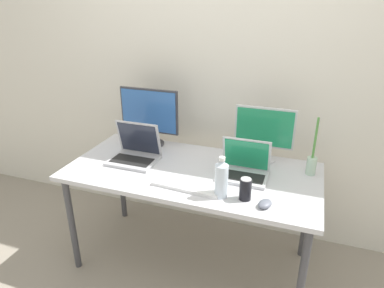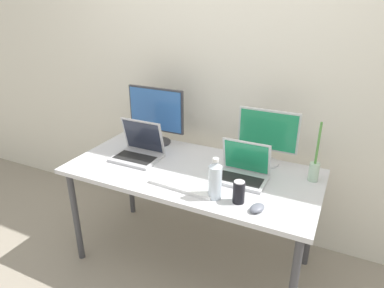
% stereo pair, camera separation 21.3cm
% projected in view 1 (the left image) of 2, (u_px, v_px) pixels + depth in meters
% --- Properties ---
extents(ground_plane, '(16.00, 16.00, 0.00)m').
position_uv_depth(ground_plane, '(192.00, 260.00, 2.49)').
color(ground_plane, gray).
extents(wall_back, '(7.00, 0.08, 2.60)m').
position_uv_depth(wall_back, '(219.00, 66.00, 2.49)').
color(wall_back, silver).
rests_on(wall_back, ground).
extents(work_desk, '(1.61, 0.77, 0.74)m').
position_uv_depth(work_desk, '(192.00, 178.00, 2.23)').
color(work_desk, '#424247').
rests_on(work_desk, ground).
extents(monitor_left, '(0.45, 0.20, 0.43)m').
position_uv_depth(monitor_left, '(149.00, 115.00, 2.49)').
color(monitor_left, '#38383D').
rests_on(monitor_left, work_desk).
extents(monitor_center, '(0.39, 0.18, 0.37)m').
position_uv_depth(monitor_center, '(264.00, 132.00, 2.26)').
color(monitor_center, silver).
rests_on(monitor_center, work_desk).
extents(laptop_silver, '(0.31, 0.25, 0.26)m').
position_uv_depth(laptop_silver, '(135.00, 152.00, 2.31)').
color(laptop_silver, '#B7B7BC').
rests_on(laptop_silver, work_desk).
extents(laptop_secondary, '(0.30, 0.22, 0.23)m').
position_uv_depth(laptop_secondary, '(244.00, 168.00, 2.10)').
color(laptop_secondary, silver).
rests_on(laptop_secondary, work_desk).
extents(keyboard_main, '(0.42, 0.17, 0.02)m').
position_uv_depth(keyboard_main, '(188.00, 185.00, 2.00)').
color(keyboard_main, white).
rests_on(keyboard_main, work_desk).
extents(mouse_by_keyboard, '(0.09, 0.11, 0.03)m').
position_uv_depth(mouse_by_keyboard, '(265.00, 204.00, 1.81)').
color(mouse_by_keyboard, slate).
rests_on(mouse_by_keyboard, work_desk).
extents(water_bottle, '(0.07, 0.07, 0.24)m').
position_uv_depth(water_bottle, '(221.00, 179.00, 1.87)').
color(water_bottle, silver).
rests_on(water_bottle, work_desk).
extents(soda_can_near_keyboard, '(0.07, 0.07, 0.13)m').
position_uv_depth(soda_can_near_keyboard, '(245.00, 189.00, 1.86)').
color(soda_can_near_keyboard, black).
rests_on(soda_can_near_keyboard, work_desk).
extents(bamboo_vase, '(0.06, 0.06, 0.37)m').
position_uv_depth(bamboo_vase, '(312.00, 163.00, 2.12)').
color(bamboo_vase, '#B2D1B7').
rests_on(bamboo_vase, work_desk).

